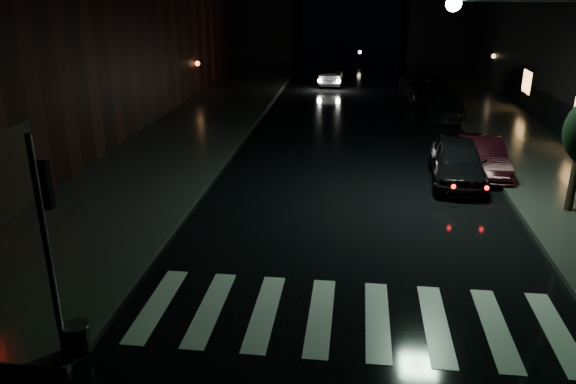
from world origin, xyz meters
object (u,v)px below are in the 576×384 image
(parked_car_b, at_px, (482,156))
(parked_car_c, at_px, (447,105))
(parked_car_a, at_px, (458,161))
(parked_car_d, at_px, (428,89))
(oncoming_car, at_px, (331,75))

(parked_car_b, bearing_deg, parked_car_c, 89.37)
(parked_car_a, bearing_deg, parked_car_d, 91.79)
(parked_car_a, relative_size, parked_car_c, 1.01)
(oncoming_car, bearing_deg, parked_car_d, 139.64)
(parked_car_b, relative_size, parked_car_d, 0.72)
(parked_car_c, height_order, parked_car_d, parked_car_d)
(parked_car_a, xyz_separation_m, parked_car_c, (1.04, 10.32, -0.12))
(parked_car_b, height_order, parked_car_c, parked_car_b)
(parked_car_b, distance_m, parked_car_d, 13.22)
(parked_car_b, bearing_deg, oncoming_car, 108.76)
(oncoming_car, bearing_deg, parked_car_b, 110.14)
(parked_car_b, height_order, parked_car_d, parked_car_d)
(parked_car_c, bearing_deg, parked_car_a, -90.52)
(parked_car_b, bearing_deg, parked_car_a, -133.95)
(parked_car_b, xyz_separation_m, parked_car_c, (0.00, 9.22, -0.03))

